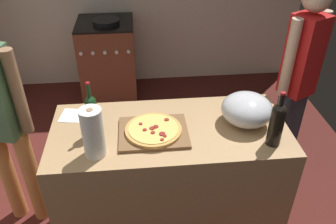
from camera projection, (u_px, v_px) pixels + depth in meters
ground_plane at (147, 159)px, 3.20m from camera, size 3.85×3.66×0.02m
counter at (169, 182)px, 2.32m from camera, size 1.42×0.65×0.91m
cutting_board at (154, 132)px, 2.02m from camera, size 0.40×0.32×0.02m
pizza at (153, 130)px, 2.01m from camera, size 0.33×0.33×0.03m
mixing_bowl at (247, 110)px, 2.07m from camera, size 0.31×0.31×0.19m
paper_towel_roll at (93, 133)px, 1.80m from camera, size 0.12×0.12×0.29m
wine_bottle_amber at (277, 123)px, 1.87m from camera, size 0.08×0.08×0.33m
wine_bottle_green at (92, 114)px, 1.95m from camera, size 0.06×0.06×0.34m
recipe_sheet at (78, 116)px, 2.17m from camera, size 0.23×0.18×0.00m
stove at (108, 60)px, 3.88m from camera, size 0.60×0.61×0.93m
person_in_stripes at (0, 117)px, 2.17m from camera, size 0.39×0.24×1.57m
person_in_red at (298, 78)px, 2.57m from camera, size 0.34×0.27×1.60m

